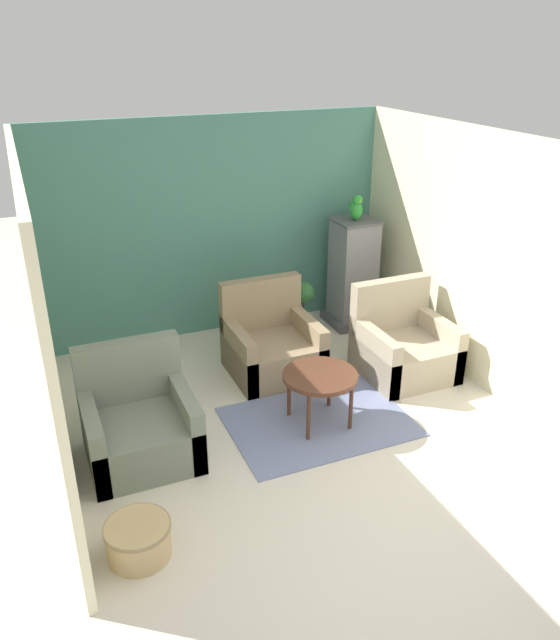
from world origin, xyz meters
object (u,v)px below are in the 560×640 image
at_px(armchair_left, 139,426).
at_px(armchair_middle, 271,347).
at_px(potted_plant, 303,302).
at_px(wicker_basket, 138,539).
at_px(coffee_table, 320,379).
at_px(armchair_right, 403,348).
at_px(parrot, 356,208).
at_px(birdcage, 353,274).

bearing_deg(armchair_left, armchair_middle, 30.42).
xyz_separation_m(potted_plant, wicker_basket, (-2.52, -2.80, -0.23)).
distance_m(coffee_table, armchair_left, 1.60).
bearing_deg(wicker_basket, armchair_right, 25.76).
relative_size(armchair_left, armchair_middle, 1.00).
relative_size(parrot, wicker_basket, 0.66).
height_order(armchair_right, potted_plant, armchair_right).
bearing_deg(armchair_middle, birdcage, 28.97).
distance_m(armchair_left, wicker_basket, 1.15).
height_order(armchair_right, wicker_basket, armchair_right).
bearing_deg(armchair_left, birdcage, 29.75).
height_order(armchair_right, birdcage, birdcage).
relative_size(armchair_left, potted_plant, 1.53).
distance_m(coffee_table, potted_plant, 1.96).
relative_size(armchair_middle, parrot, 3.13).
height_order(coffee_table, parrot, parrot).
xyz_separation_m(armchair_left, wicker_basket, (-0.24, -1.11, -0.14)).
bearing_deg(armchair_middle, armchair_left, -149.58).
relative_size(coffee_table, wicker_basket, 1.48).
bearing_deg(armchair_middle, potted_plant, 47.09).
distance_m(armchair_middle, birdcage, 1.59).
bearing_deg(birdcage, armchair_middle, -151.03).
height_order(armchair_left, wicker_basket, armchair_left).
xyz_separation_m(coffee_table, armchair_right, (1.21, 0.51, -0.17)).
relative_size(armchair_middle, birdcage, 0.72).
height_order(coffee_table, armchair_middle, armchair_middle).
bearing_deg(armchair_right, parrot, 84.89).
xyz_separation_m(armchair_left, armchair_middle, (1.55, 0.91, 0.00)).
bearing_deg(armchair_right, coffee_table, -157.25).
bearing_deg(parrot, armchair_middle, -150.95).
bearing_deg(potted_plant, birdcage, -1.84).
bearing_deg(armchair_right, wicker_basket, -154.24).
distance_m(armchair_right, armchair_middle, 1.36).
height_order(potted_plant, wicker_basket, potted_plant).
relative_size(parrot, potted_plant, 0.49).
bearing_deg(coffee_table, birdcage, 53.82).
xyz_separation_m(armchair_middle, wicker_basket, (-1.80, -2.02, -0.14)).
distance_m(coffee_table, armchair_middle, 1.08).
xyz_separation_m(coffee_table, wicker_basket, (-1.83, -0.96, -0.32)).
relative_size(birdcage, potted_plant, 2.11).
distance_m(parrot, wicker_basket, 4.40).
bearing_deg(armchair_right, armchair_middle, 155.96).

